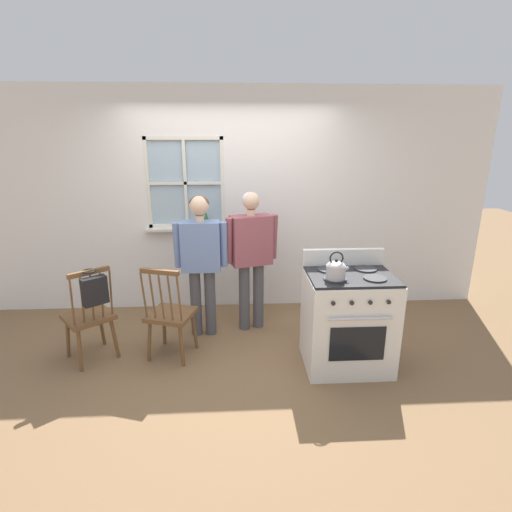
{
  "coord_description": "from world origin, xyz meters",
  "views": [
    {
      "loc": [
        0.04,
        -3.47,
        2.16
      ],
      "look_at": [
        0.25,
        0.28,
        1.0
      ],
      "focal_mm": 28.0,
      "sensor_mm": 36.0,
      "label": 1
    }
  ],
  "objects_px": {
    "chair_near_wall": "(170,315)",
    "potted_plant": "(205,223)",
    "chair_by_window": "(89,317)",
    "kettle": "(336,269)",
    "person_teen_center": "(251,249)",
    "handbag": "(94,290)",
    "person_elderly_left": "(201,253)",
    "stove": "(348,319)"
  },
  "relations": [
    {
      "from": "handbag",
      "to": "person_teen_center",
      "type": "bearing_deg",
      "value": 27.46
    },
    {
      "from": "chair_by_window",
      "to": "handbag",
      "type": "relative_size",
      "value": 3.16
    },
    {
      "from": "chair_by_window",
      "to": "potted_plant",
      "type": "distance_m",
      "value": 1.72
    },
    {
      "from": "chair_near_wall",
      "to": "kettle",
      "type": "xyz_separation_m",
      "value": [
        1.53,
        -0.38,
        0.58
      ]
    },
    {
      "from": "chair_by_window",
      "to": "person_elderly_left",
      "type": "bearing_deg",
      "value": 163.59
    },
    {
      "from": "chair_near_wall",
      "to": "person_elderly_left",
      "type": "xyz_separation_m",
      "value": [
        0.29,
        0.45,
        0.5
      ]
    },
    {
      "from": "chair_by_window",
      "to": "person_teen_center",
      "type": "xyz_separation_m",
      "value": [
        1.61,
        0.58,
        0.5
      ]
    },
    {
      "from": "person_teen_center",
      "to": "potted_plant",
      "type": "distance_m",
      "value": 0.82
    },
    {
      "from": "potted_plant",
      "to": "kettle",
      "type": "bearing_deg",
      "value": -51.27
    },
    {
      "from": "chair_near_wall",
      "to": "person_teen_center",
      "type": "relative_size",
      "value": 0.62
    },
    {
      "from": "chair_by_window",
      "to": "kettle",
      "type": "height_order",
      "value": "kettle"
    },
    {
      "from": "chair_near_wall",
      "to": "potted_plant",
      "type": "bearing_deg",
      "value": -86.97
    },
    {
      "from": "chair_near_wall",
      "to": "handbag",
      "type": "height_order",
      "value": "same"
    },
    {
      "from": "person_elderly_left",
      "to": "kettle",
      "type": "distance_m",
      "value": 1.49
    },
    {
      "from": "person_teen_center",
      "to": "potted_plant",
      "type": "bearing_deg",
      "value": 115.75
    },
    {
      "from": "chair_near_wall",
      "to": "person_elderly_left",
      "type": "bearing_deg",
      "value": -105.61
    },
    {
      "from": "potted_plant",
      "to": "handbag",
      "type": "distance_m",
      "value": 1.66
    },
    {
      "from": "handbag",
      "to": "stove",
      "type": "bearing_deg",
      "value": -1.53
    },
    {
      "from": "person_teen_center",
      "to": "handbag",
      "type": "distance_m",
      "value": 1.65
    },
    {
      "from": "handbag",
      "to": "kettle",
      "type": "bearing_deg",
      "value": -5.14
    },
    {
      "from": "kettle",
      "to": "potted_plant",
      "type": "bearing_deg",
      "value": 128.73
    },
    {
      "from": "person_elderly_left",
      "to": "stove",
      "type": "relative_size",
      "value": 1.43
    },
    {
      "from": "kettle",
      "to": "potted_plant",
      "type": "relative_size",
      "value": 0.99
    },
    {
      "from": "handbag",
      "to": "person_elderly_left",
      "type": "bearing_deg",
      "value": 34.61
    },
    {
      "from": "chair_near_wall",
      "to": "stove",
      "type": "relative_size",
      "value": 0.9
    },
    {
      "from": "chair_by_window",
      "to": "kettle",
      "type": "xyz_separation_m",
      "value": [
        2.3,
        -0.37,
        0.58
      ]
    },
    {
      "from": "chair_near_wall",
      "to": "kettle",
      "type": "relative_size",
      "value": 3.93
    },
    {
      "from": "stove",
      "to": "handbag",
      "type": "distance_m",
      "value": 2.36
    },
    {
      "from": "person_teen_center",
      "to": "stove",
      "type": "distance_m",
      "value": 1.29
    },
    {
      "from": "kettle",
      "to": "handbag",
      "type": "height_order",
      "value": "kettle"
    },
    {
      "from": "chair_near_wall",
      "to": "person_elderly_left",
      "type": "height_order",
      "value": "person_elderly_left"
    },
    {
      "from": "person_teen_center",
      "to": "chair_near_wall",
      "type": "bearing_deg",
      "value": -161.95
    },
    {
      "from": "chair_by_window",
      "to": "chair_near_wall",
      "type": "bearing_deg",
      "value": 140.73
    },
    {
      "from": "chair_by_window",
      "to": "kettle",
      "type": "relative_size",
      "value": 3.93
    },
    {
      "from": "potted_plant",
      "to": "handbag",
      "type": "bearing_deg",
      "value": -124.39
    },
    {
      "from": "chair_near_wall",
      "to": "stove",
      "type": "bearing_deg",
      "value": -171.1
    },
    {
      "from": "person_teen_center",
      "to": "kettle",
      "type": "height_order",
      "value": "person_teen_center"
    },
    {
      "from": "chair_near_wall",
      "to": "stove",
      "type": "height_order",
      "value": "stove"
    },
    {
      "from": "person_teen_center",
      "to": "potted_plant",
      "type": "relative_size",
      "value": 6.29
    },
    {
      "from": "chair_near_wall",
      "to": "potted_plant",
      "type": "xyz_separation_m",
      "value": [
        0.29,
        1.16,
        0.67
      ]
    },
    {
      "from": "person_elderly_left",
      "to": "person_teen_center",
      "type": "relative_size",
      "value": 0.99
    },
    {
      "from": "chair_by_window",
      "to": "chair_near_wall",
      "type": "relative_size",
      "value": 1.0
    }
  ]
}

